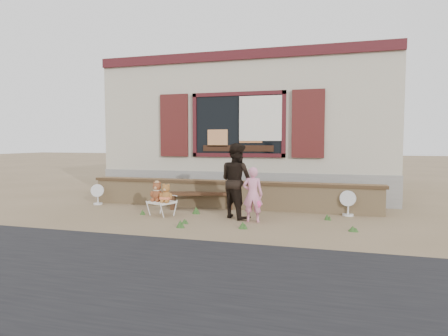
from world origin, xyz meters
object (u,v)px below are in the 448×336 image
(folding_chair, at_px, (162,203))
(child, at_px, (253,194))
(teddy_bear_right, at_px, (166,193))
(teddy_bear_left, at_px, (157,191))
(adult, at_px, (236,181))
(bench, at_px, (202,197))

(folding_chair, bearing_deg, child, 18.75)
(teddy_bear_right, height_order, child, child)
(teddy_bear_left, xyz_separation_m, adult, (1.75, 0.15, 0.26))
(folding_chair, relative_size, child, 0.57)
(bench, distance_m, child, 1.84)
(teddy_bear_left, relative_size, adult, 0.27)
(folding_chair, xyz_separation_m, adult, (1.62, 0.20, 0.51))
(teddy_bear_left, bearing_deg, folding_chair, 0.00)
(teddy_bear_left, bearing_deg, child, 17.56)
(folding_chair, height_order, teddy_bear_left, teddy_bear_left)
(folding_chair, xyz_separation_m, teddy_bear_right, (0.13, -0.05, 0.23))
(child, bearing_deg, folding_chair, -7.63)
(bench, bearing_deg, teddy_bear_left, -142.31)
(bench, relative_size, teddy_bear_right, 3.96)
(bench, bearing_deg, child, -52.27)
(teddy_bear_right, bearing_deg, bench, 88.51)
(folding_chair, xyz_separation_m, child, (2.03, -0.10, 0.27))
(child, bearing_deg, adult, -41.41)
(bench, bearing_deg, folding_chair, -135.53)
(child, height_order, adult, adult)
(child, bearing_deg, teddy_bear_right, -6.27)
(folding_chair, distance_m, child, 2.05)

